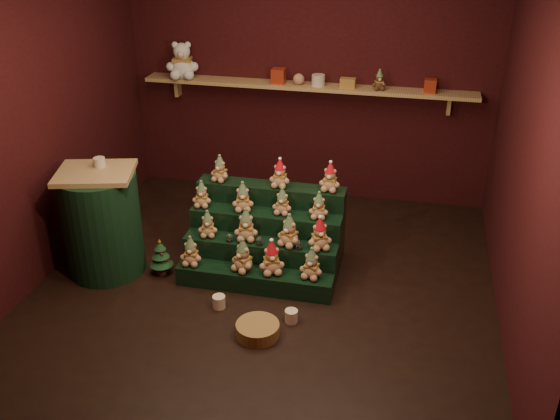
% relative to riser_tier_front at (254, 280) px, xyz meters
% --- Properties ---
extents(ground, '(4.00, 4.00, 0.00)m').
position_rel_riser_tier_front_xyz_m(ground, '(0.08, 0.11, -0.09)').
color(ground, black).
rests_on(ground, ground).
extents(back_wall, '(4.00, 0.10, 2.80)m').
position_rel_riser_tier_front_xyz_m(back_wall, '(0.08, 2.16, 1.31)').
color(back_wall, black).
rests_on(back_wall, ground).
extents(front_wall, '(4.00, 0.10, 2.80)m').
position_rel_riser_tier_front_xyz_m(front_wall, '(0.08, -1.94, 1.31)').
color(front_wall, black).
rests_on(front_wall, ground).
extents(left_wall, '(0.10, 4.00, 2.80)m').
position_rel_riser_tier_front_xyz_m(left_wall, '(-1.97, 0.11, 1.31)').
color(left_wall, black).
rests_on(left_wall, ground).
extents(right_wall, '(0.10, 4.00, 2.80)m').
position_rel_riser_tier_front_xyz_m(right_wall, '(2.13, 0.11, 1.31)').
color(right_wall, black).
rests_on(right_wall, ground).
extents(back_shelf, '(3.60, 0.26, 0.24)m').
position_rel_riser_tier_front_xyz_m(back_shelf, '(0.08, 1.98, 1.20)').
color(back_shelf, tan).
rests_on(back_shelf, ground).
extents(riser_tier_front, '(1.40, 0.22, 0.18)m').
position_rel_riser_tier_front_xyz_m(riser_tier_front, '(0.00, 0.00, 0.00)').
color(riser_tier_front, black).
rests_on(riser_tier_front, ground).
extents(riser_tier_midfront, '(1.40, 0.22, 0.36)m').
position_rel_riser_tier_front_xyz_m(riser_tier_midfront, '(0.00, 0.22, 0.09)').
color(riser_tier_midfront, black).
rests_on(riser_tier_midfront, ground).
extents(riser_tier_midback, '(1.40, 0.22, 0.54)m').
position_rel_riser_tier_front_xyz_m(riser_tier_midback, '(0.00, 0.44, 0.18)').
color(riser_tier_midback, black).
rests_on(riser_tier_midback, ground).
extents(riser_tier_back, '(1.40, 0.22, 0.72)m').
position_rel_riser_tier_front_xyz_m(riser_tier_back, '(0.00, 0.66, 0.27)').
color(riser_tier_back, black).
rests_on(riser_tier_back, ground).
extents(teddy_0, '(0.21, 0.19, 0.27)m').
position_rel_riser_tier_front_xyz_m(teddy_0, '(-0.58, -0.00, 0.23)').
color(teddy_0, tan).
rests_on(teddy_0, riser_tier_front).
extents(teddy_1, '(0.28, 0.27, 0.30)m').
position_rel_riser_tier_front_xyz_m(teddy_1, '(-0.10, -0.00, 0.24)').
color(teddy_1, tan).
rests_on(teddy_1, riser_tier_front).
extents(teddy_2, '(0.28, 0.27, 0.31)m').
position_rel_riser_tier_front_xyz_m(teddy_2, '(0.15, 0.01, 0.25)').
color(teddy_2, tan).
rests_on(teddy_2, riser_tier_front).
extents(teddy_3, '(0.23, 0.21, 0.28)m').
position_rel_riser_tier_front_xyz_m(teddy_3, '(0.51, 0.02, 0.23)').
color(teddy_3, tan).
rests_on(teddy_3, riser_tier_front).
extents(teddy_4, '(0.20, 0.19, 0.25)m').
position_rel_riser_tier_front_xyz_m(teddy_4, '(-0.49, 0.22, 0.39)').
color(teddy_4, tan).
rests_on(teddy_4, riser_tier_midfront).
extents(teddy_5, '(0.24, 0.23, 0.30)m').
position_rel_riser_tier_front_xyz_m(teddy_5, '(-0.13, 0.23, 0.42)').
color(teddy_5, tan).
rests_on(teddy_5, riser_tier_midfront).
extents(teddy_6, '(0.27, 0.26, 0.30)m').
position_rel_riser_tier_front_xyz_m(teddy_6, '(0.27, 0.21, 0.42)').
color(teddy_6, tan).
rests_on(teddy_6, riser_tier_midfront).
extents(teddy_7, '(0.27, 0.26, 0.30)m').
position_rel_riser_tier_front_xyz_m(teddy_7, '(0.54, 0.21, 0.42)').
color(teddy_7, tan).
rests_on(teddy_7, riser_tier_midfront).
extents(teddy_8, '(0.19, 0.18, 0.25)m').
position_rel_riser_tier_front_xyz_m(teddy_8, '(-0.61, 0.44, 0.57)').
color(teddy_8, tan).
rests_on(teddy_8, riser_tier_midback).
extents(teddy_9, '(0.23, 0.22, 0.27)m').
position_rel_riser_tier_front_xyz_m(teddy_9, '(-0.21, 0.44, 0.59)').
color(teddy_9, tan).
rests_on(teddy_9, riser_tier_midback).
extents(teddy_10, '(0.18, 0.17, 0.25)m').
position_rel_riser_tier_front_xyz_m(teddy_10, '(0.15, 0.46, 0.57)').
color(teddy_10, tan).
rests_on(teddy_10, riser_tier_midback).
extents(teddy_11, '(0.18, 0.16, 0.25)m').
position_rel_riser_tier_front_xyz_m(teddy_11, '(0.49, 0.45, 0.57)').
color(teddy_11, tan).
rests_on(teddy_11, riser_tier_midback).
extents(teddy_12, '(0.22, 0.20, 0.25)m').
position_rel_riser_tier_front_xyz_m(teddy_12, '(-0.49, 0.65, 0.76)').
color(teddy_12, tan).
rests_on(teddy_12, riser_tier_back).
extents(teddy_13, '(0.20, 0.18, 0.27)m').
position_rel_riser_tier_front_xyz_m(teddy_13, '(0.09, 0.64, 0.76)').
color(teddy_13, tan).
rests_on(teddy_13, riser_tier_back).
extents(teddy_14, '(0.21, 0.19, 0.27)m').
position_rel_riser_tier_front_xyz_m(teddy_14, '(0.55, 0.66, 0.76)').
color(teddy_14, tan).
rests_on(teddy_14, riser_tier_back).
extents(snow_globe_a, '(0.06, 0.06, 0.08)m').
position_rel_riser_tier_front_xyz_m(snow_globe_a, '(-0.27, 0.16, 0.31)').
color(snow_globe_a, black).
rests_on(snow_globe_a, riser_tier_midfront).
extents(snow_globe_b, '(0.06, 0.06, 0.08)m').
position_rel_riser_tier_front_xyz_m(snow_globe_b, '(0.01, 0.16, 0.31)').
color(snow_globe_b, black).
rests_on(snow_globe_b, riser_tier_midfront).
extents(snow_globe_c, '(0.07, 0.07, 0.09)m').
position_rel_riser_tier_front_xyz_m(snow_globe_c, '(0.36, 0.16, 0.31)').
color(snow_globe_c, black).
rests_on(snow_globe_c, riser_tier_midfront).
extents(side_table, '(0.77, 0.70, 1.00)m').
position_rel_riser_tier_front_xyz_m(side_table, '(-1.42, 0.02, 0.40)').
color(side_table, tan).
rests_on(side_table, ground).
extents(table_ornament, '(0.10, 0.10, 0.08)m').
position_rel_riser_tier_front_xyz_m(table_ornament, '(-1.42, 0.12, 0.95)').
color(table_ornament, beige).
rests_on(table_ornament, side_table).
extents(mini_christmas_tree, '(0.22, 0.22, 0.37)m').
position_rel_riser_tier_front_xyz_m(mini_christmas_tree, '(-0.90, 0.05, 0.09)').
color(mini_christmas_tree, '#402117').
rests_on(mini_christmas_tree, ground).
extents(mug_left, '(0.11, 0.11, 0.11)m').
position_rel_riser_tier_front_xyz_m(mug_left, '(-0.22, -0.34, -0.03)').
color(mug_left, beige).
rests_on(mug_left, ground).
extents(mug_right, '(0.11, 0.11, 0.11)m').
position_rel_riser_tier_front_xyz_m(mug_right, '(0.42, -0.40, -0.04)').
color(mug_right, beige).
rests_on(mug_right, ground).
extents(wicker_basket, '(0.42, 0.42, 0.11)m').
position_rel_riser_tier_front_xyz_m(wicker_basket, '(0.19, -0.63, -0.04)').
color(wicker_basket, olive).
rests_on(wicker_basket, ground).
extents(white_bear, '(0.42, 0.39, 0.50)m').
position_rel_riser_tier_front_xyz_m(white_bear, '(-1.30, 1.95, 1.48)').
color(white_bear, white).
rests_on(white_bear, back_shelf).
extents(brown_bear, '(0.18, 0.17, 0.21)m').
position_rel_riser_tier_front_xyz_m(brown_bear, '(0.85, 1.95, 1.33)').
color(brown_bear, '#4F2D1A').
rests_on(brown_bear, back_shelf).
extents(gift_tin_red_a, '(0.14, 0.14, 0.16)m').
position_rel_riser_tier_front_xyz_m(gift_tin_red_a, '(-0.22, 1.96, 1.31)').
color(gift_tin_red_a, '#B0331B').
rests_on(gift_tin_red_a, back_shelf).
extents(gift_tin_cream, '(0.14, 0.14, 0.12)m').
position_rel_riser_tier_front_xyz_m(gift_tin_cream, '(0.21, 1.96, 1.29)').
color(gift_tin_cream, beige).
rests_on(gift_tin_cream, back_shelf).
extents(gift_tin_red_b, '(0.12, 0.12, 0.14)m').
position_rel_riser_tier_front_xyz_m(gift_tin_red_b, '(1.37, 1.96, 1.30)').
color(gift_tin_red_b, '#B0331B').
rests_on(gift_tin_red_b, back_shelf).
extents(shelf_plush_ball, '(0.12, 0.12, 0.12)m').
position_rel_riser_tier_front_xyz_m(shelf_plush_ball, '(-0.00, 1.96, 1.29)').
color(shelf_plush_ball, tan).
rests_on(shelf_plush_ball, back_shelf).
extents(scarf_gift_box, '(0.16, 0.10, 0.10)m').
position_rel_riser_tier_front_xyz_m(scarf_gift_box, '(0.52, 1.96, 1.28)').
color(scarf_gift_box, orange).
rests_on(scarf_gift_box, back_shelf).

